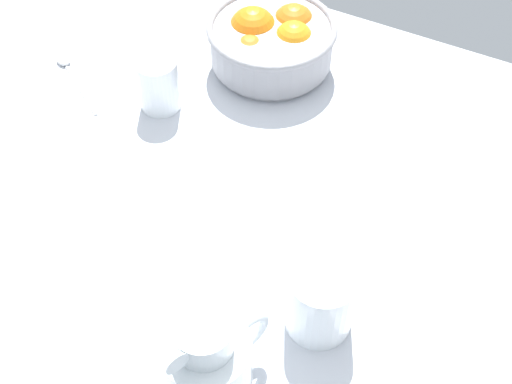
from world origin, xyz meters
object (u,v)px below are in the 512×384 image
(juice_pitcher, at_px, (208,366))
(juice_glass, at_px, (320,302))
(spoon, at_px, (72,74))
(second_glass, at_px, (159,87))
(fruit_bowl, at_px, (271,41))

(juice_pitcher, xyz_separation_m, juice_glass, (0.08, 0.14, -0.01))
(spoon, bearing_deg, juice_pitcher, -37.51)
(juice_glass, xyz_separation_m, second_glass, (-0.39, 0.24, -0.01))
(juice_glass, relative_size, spoon, 0.68)
(fruit_bowl, relative_size, second_glass, 2.43)
(juice_glass, bearing_deg, spoon, 157.36)
(fruit_bowl, relative_size, juice_pitcher, 1.38)
(second_glass, relative_size, spoon, 0.59)
(juice_pitcher, bearing_deg, juice_glass, 61.28)
(fruit_bowl, height_order, juice_pitcher, juice_pitcher)
(juice_glass, distance_m, second_glass, 0.46)
(juice_glass, distance_m, spoon, 0.61)
(second_glass, bearing_deg, juice_pitcher, -50.78)
(fruit_bowl, distance_m, juice_pitcher, 0.59)
(second_glass, bearing_deg, fruit_bowl, 57.27)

